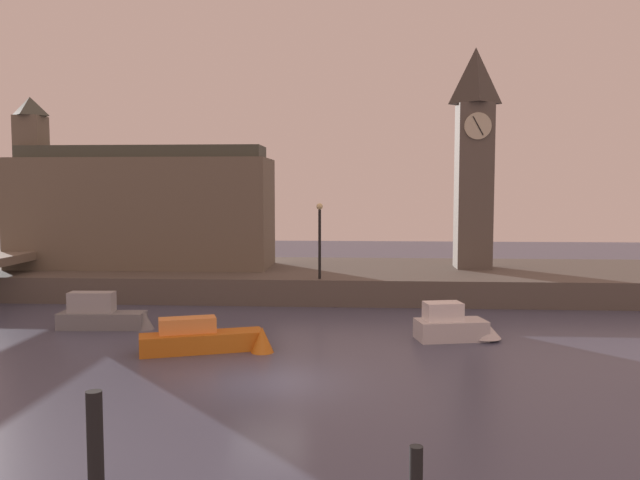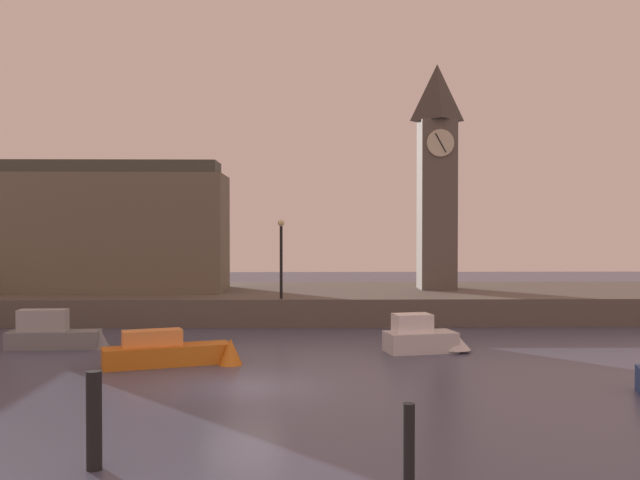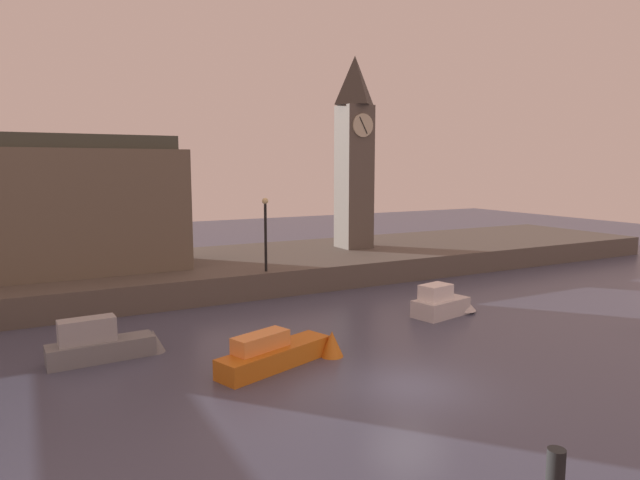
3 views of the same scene
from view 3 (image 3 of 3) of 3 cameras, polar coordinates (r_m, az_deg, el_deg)
ground_plane at (r=19.95m, az=9.05°, el=-14.73°), size 120.00×120.00×0.00m
far_embankment at (r=37.06m, az=-9.90°, el=-3.06°), size 70.00×12.00×1.50m
clock_tower at (r=41.16m, az=3.56°, el=9.26°), size 2.39×2.44×13.92m
parliament_hall at (r=34.44m, az=-28.15°, el=3.02°), size 16.55×5.19×11.02m
streetlamp at (r=31.88m, az=-5.64°, el=1.42°), size 0.36×0.36×4.26m
boat_cruiser_grey at (r=23.67m, az=-21.09°, el=-9.94°), size 4.55×1.36×1.80m
boat_ferry_white at (r=29.08m, az=12.70°, el=-6.38°), size 3.89×2.06×1.64m
boat_patrol_orange at (r=21.60m, az=-3.61°, el=-11.45°), size 5.67×2.78×1.57m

